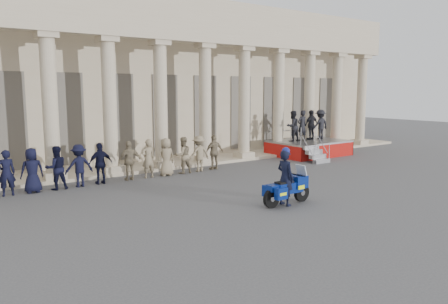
# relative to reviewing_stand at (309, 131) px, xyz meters

# --- Properties ---
(ground) EXTENTS (90.00, 90.00, 0.00)m
(ground) POSITION_rel_reviewing_stand_xyz_m (-10.81, -7.09, -1.44)
(ground) COLOR #424245
(ground) RESTS_ON ground
(building) EXTENTS (40.00, 12.50, 9.00)m
(building) POSITION_rel_reviewing_stand_xyz_m (-10.81, 7.66, 3.09)
(building) COLOR tan
(building) RESTS_ON ground
(officer_rank) EXTENTS (17.52, 0.66, 1.74)m
(officer_rank) POSITION_rel_reviewing_stand_xyz_m (-15.83, -0.63, -0.57)
(officer_rank) COLOR black
(officer_rank) RESTS_ON ground
(reviewing_stand) EXTENTS (4.44, 4.21, 2.72)m
(reviewing_stand) POSITION_rel_reviewing_stand_xyz_m (0.00, 0.00, 0.00)
(reviewing_stand) COLOR gray
(reviewing_stand) RESTS_ON ground
(motorcycle) EXTENTS (2.08, 0.85, 1.34)m
(motorcycle) POSITION_rel_reviewing_stand_xyz_m (-9.16, -7.65, -0.86)
(motorcycle) COLOR black
(motorcycle) RESTS_ON ground
(rider) EXTENTS (0.47, 0.71, 2.02)m
(rider) POSITION_rel_reviewing_stand_xyz_m (-9.27, -7.65, -0.45)
(rider) COLOR black
(rider) RESTS_ON ground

